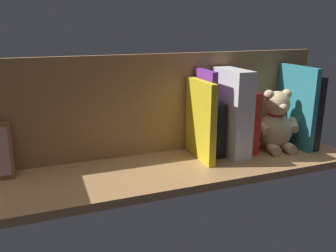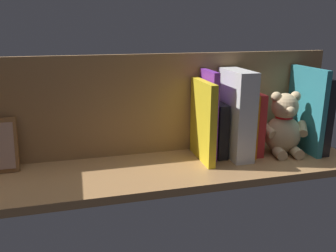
{
  "view_description": "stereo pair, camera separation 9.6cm",
  "coord_description": "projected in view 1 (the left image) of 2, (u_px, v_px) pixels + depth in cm",
  "views": [
    {
      "loc": [
        32.43,
        86.14,
        38.75
      ],
      "look_at": [
        0.0,
        0.0,
        11.81
      ],
      "focal_mm": 37.23,
      "sensor_mm": 36.0,
      "label": 1
    },
    {
      "loc": [
        23.31,
        89.05,
        38.75
      ],
      "look_at": [
        0.0,
        0.0,
        11.81
      ],
      "focal_mm": 37.23,
      "sensor_mm": 36.0,
      "label": 2
    }
  ],
  "objects": [
    {
      "name": "book_3",
      "position": [
        240.0,
        121.0,
        1.09
      ],
      "size": [
        1.33,
        13.61,
        19.18
      ],
      "primitive_type": "cube",
      "color": "orange",
      "rests_on": "ground_plane"
    },
    {
      "name": "book_6",
      "position": [
        200.0,
        120.0,
        1.02
      ],
      "size": [
        2.1,
        16.67,
        23.43
      ],
      "primitive_type": "cube",
      "color": "yellow",
      "rests_on": "ground_plane"
    },
    {
      "name": "dictionary_thick_white",
      "position": [
        231.0,
        112.0,
        1.06
      ],
      "size": [
        5.74,
        15.99,
        26.15
      ],
      "primitive_type": "cube",
      "color": "white",
      "rests_on": "ground_plane"
    },
    {
      "name": "book_2",
      "position": [
        246.0,
        120.0,
        1.1
      ],
      "size": [
        2.33,
        12.72,
        19.06
      ],
      "primitive_type": "cube",
      "color": "red",
      "rests_on": "ground_plane"
    },
    {
      "name": "book_1",
      "position": [
        296.0,
        106.0,
        1.13
      ],
      "size": [
        1.74,
        17.57,
        26.24
      ],
      "primitive_type": "cube",
      "color": "teal",
      "rests_on": "ground_plane"
    },
    {
      "name": "book_0",
      "position": [
        301.0,
        110.0,
        1.15
      ],
      "size": [
        2.56,
        16.99,
        23.44
      ],
      "primitive_type": "cube",
      "color": "black",
      "rests_on": "ground_plane"
    },
    {
      "name": "ground_plane",
      "position": [
        168.0,
        169.0,
        1.0
      ],
      "size": [
        112.34,
        29.06,
        2.2
      ],
      "primitive_type": "cube",
      "color": "#A87A4C"
    },
    {
      "name": "book_5",
      "position": [
        205.0,
        113.0,
        1.05
      ],
      "size": [
        1.76,
        11.92,
        25.99
      ],
      "primitive_type": "cube",
      "color": "purple",
      "rests_on": "ground_plane"
    },
    {
      "name": "book_4",
      "position": [
        213.0,
        127.0,
        1.07
      ],
      "size": [
        3.0,
        11.71,
        16.43
      ],
      "primitive_type": "cube",
      "color": "black",
      "rests_on": "ground_plane"
    },
    {
      "name": "shelf_back_panel",
      "position": [
        154.0,
        105.0,
        1.06
      ],
      "size": [
        112.34,
        1.5,
        30.48
      ],
      "primitive_type": "cube",
      "color": "#9A7248",
      "rests_on": "ground_plane"
    },
    {
      "name": "teddy_bear",
      "position": [
        276.0,
        123.0,
        1.11
      ],
      "size": [
        15.54,
        13.49,
        19.35
      ],
      "rotation": [
        0.0,
        0.0,
        -0.15
      ],
      "color": "#D1B284",
      "rests_on": "ground_plane"
    }
  ]
}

